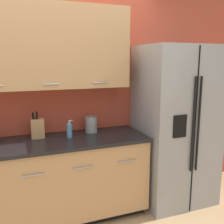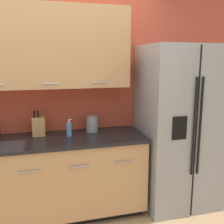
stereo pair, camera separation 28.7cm
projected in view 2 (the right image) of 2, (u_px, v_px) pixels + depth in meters
wall_back at (51, 85)px, 2.94m from camera, size 10.00×0.39×2.60m
counter_unit at (54, 178)px, 2.85m from camera, size 1.96×0.64×0.90m
refrigerator at (178, 127)px, 3.07m from camera, size 0.87×0.75×1.88m
knife_block at (38, 126)px, 2.84m from camera, size 0.13×0.11×0.28m
soap_dispenser at (69, 129)px, 2.82m from camera, size 0.06×0.06×0.19m
steel_canister at (92, 124)px, 3.01m from camera, size 0.14×0.14×0.20m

